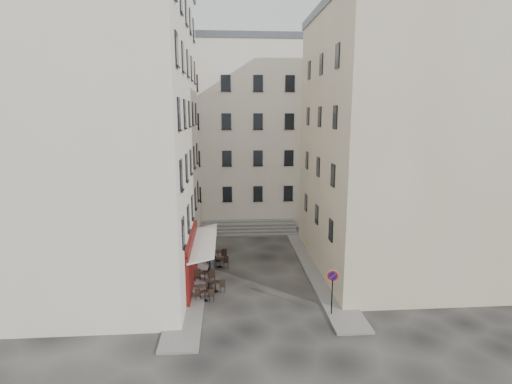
{
  "coord_description": "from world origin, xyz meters",
  "views": [
    {
      "loc": [
        -2.05,
        -24.27,
        11.21
      ],
      "look_at": [
        0.06,
        4.0,
        5.64
      ],
      "focal_mm": 28.0,
      "sensor_mm": 36.0,
      "label": 1
    }
  ],
  "objects": [
    {
      "name": "bistro_table_a",
      "position": [
        -3.47,
        -1.57,
        0.42
      ],
      "size": [
        1.17,
        0.55,
        0.82
      ],
      "color": "black",
      "rests_on": "ground"
    },
    {
      "name": "sidewalk_right",
      "position": [
        4.5,
        3.0,
        0.06
      ],
      "size": [
        2.0,
        18.0,
        0.12
      ],
      "primitive_type": "cube",
      "color": "slate",
      "rests_on": "ground"
    },
    {
      "name": "bollard_far",
      "position": [
        -3.25,
        6.0,
        0.53
      ],
      "size": [
        0.12,
        0.12,
        0.98
      ],
      "color": "black",
      "rests_on": "ground"
    },
    {
      "name": "bistro_table_d",
      "position": [
        -2.64,
        3.82,
        0.46
      ],
      "size": [
        1.28,
        0.6,
        0.9
      ],
      "color": "black",
      "rests_on": "ground"
    },
    {
      "name": "building_right",
      "position": [
        10.5,
        3.5,
        9.31
      ],
      "size": [
        12.2,
        14.2,
        18.6
      ],
      "color": "#BDAA8D",
      "rests_on": "ground"
    },
    {
      "name": "bistro_table_c",
      "position": [
        -3.6,
        1.08,
        0.5
      ],
      "size": [
        1.38,
        0.65,
        0.97
      ],
      "color": "black",
      "rests_on": "ground"
    },
    {
      "name": "ground",
      "position": [
        0.0,
        0.0,
        0.0
      ],
      "size": [
        90.0,
        90.0,
        0.0
      ],
      "primitive_type": "plane",
      "color": "black",
      "rests_on": "ground"
    },
    {
      "name": "sidewalk_left",
      "position": [
        -4.5,
        4.0,
        0.06
      ],
      "size": [
        2.0,
        22.0,
        0.12
      ],
      "primitive_type": "cube",
      "color": "slate",
      "rests_on": "ground"
    },
    {
      "name": "pedestrian",
      "position": [
        -3.2,
        2.0,
        0.86
      ],
      "size": [
        0.73,
        0.61,
        1.72
      ],
      "primitive_type": "imported",
      "rotation": [
        0.0,
        0.0,
        3.51
      ],
      "color": "black",
      "rests_on": "ground"
    },
    {
      "name": "stone_steps",
      "position": [
        0.0,
        12.57,
        0.4
      ],
      "size": [
        9.0,
        3.15,
        0.8
      ],
      "color": "slate",
      "rests_on": "ground"
    },
    {
      "name": "no_parking_sign",
      "position": [
        3.74,
        -3.89,
        1.92
      ],
      "size": [
        0.6,
        0.21,
        2.71
      ],
      "rotation": [
        0.0,
        0.0,
        -0.3
      ],
      "color": "black",
      "rests_on": "ground"
    },
    {
      "name": "building_left",
      "position": [
        -10.5,
        3.0,
        10.31
      ],
      "size": [
        12.2,
        16.2,
        20.6
      ],
      "color": "beige",
      "rests_on": "ground"
    },
    {
      "name": "bistro_table_e",
      "position": [
        -2.8,
        5.23,
        0.5
      ],
      "size": [
        1.39,
        0.65,
        0.98
      ],
      "color": "black",
      "rests_on": "ground"
    },
    {
      "name": "building_back",
      "position": [
        -1.0,
        19.0,
        9.31
      ],
      "size": [
        18.2,
        10.2,
        18.6
      ],
      "color": "beige",
      "rests_on": "ground"
    },
    {
      "name": "bollard_near",
      "position": [
        -3.25,
        -1.0,
        0.53
      ],
      "size": [
        0.12,
        0.12,
        0.98
      ],
      "color": "black",
      "rests_on": "ground"
    },
    {
      "name": "cafe_storefront",
      "position": [
        -4.32,
        1.0,
        1.88
      ],
      "size": [
        1.74,
        7.3,
        3.5
      ],
      "color": "#490A0A",
      "rests_on": "ground"
    },
    {
      "name": "bistro_table_b",
      "position": [
        -2.85,
        -0.35,
        0.45
      ],
      "size": [
        1.24,
        0.58,
        0.87
      ],
      "color": "black",
      "rests_on": "ground"
    },
    {
      "name": "bollard_mid",
      "position": [
        -3.25,
        2.5,
        0.53
      ],
      "size": [
        0.12,
        0.12,
        0.98
      ],
      "color": "black",
      "rests_on": "ground"
    }
  ]
}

